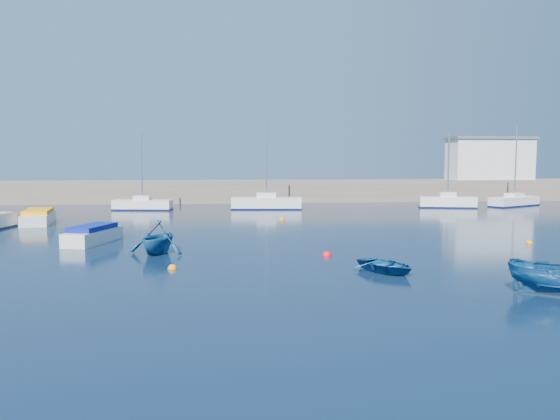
{
  "coord_description": "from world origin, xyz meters",
  "views": [
    {
      "loc": [
        -3.33,
        -19.54,
        5.06
      ],
      "look_at": [
        0.59,
        17.76,
        1.6
      ],
      "focal_mm": 35.0,
      "sensor_mm": 36.0,
      "label": 1
    }
  ],
  "objects": [
    {
      "name": "sailboat_8",
      "position": [
        28.41,
        36.95,
        0.57
      ],
      "size": [
        6.83,
        4.83,
        8.77
      ],
      "rotation": [
        0.0,
        0.0,
        2.06
      ],
      "color": "silver",
      "rests_on": "ground"
    },
    {
      "name": "motorboat_2",
      "position": [
        -17.95,
        25.32,
        0.54
      ],
      "size": [
        2.84,
        5.82,
        1.15
      ],
      "rotation": [
        0.0,
        0.0,
        0.16
      ],
      "color": "silver",
      "rests_on": "ground"
    },
    {
      "name": "sailboat_6",
      "position": [
        1.12,
        36.12,
        0.68
      ],
      "size": [
        7.26,
        2.65,
        9.38
      ],
      "rotation": [
        0.0,
        0.0,
        1.48
      ],
      "color": "silver",
      "rests_on": "ground"
    },
    {
      "name": "sailboat_5",
      "position": [
        -11.41,
        36.36,
        0.58
      ],
      "size": [
        6.0,
        2.49,
        7.73
      ],
      "rotation": [
        0.0,
        0.0,
        1.42
      ],
      "color": "silver",
      "rests_on": "ground"
    },
    {
      "name": "dinghy_right",
      "position": [
        9.12,
        -0.78,
        0.7
      ],
      "size": [
        3.84,
        2.92,
        1.4
      ],
      "primitive_type": "imported",
      "rotation": [
        0.0,
        0.0,
        1.08
      ],
      "color": "navy",
      "rests_on": "ground"
    },
    {
      "name": "dinghy_center",
      "position": [
        3.97,
        4.08,
        0.31
      ],
      "size": [
        3.34,
        3.68,
        0.62
      ],
      "primitive_type": "imported",
      "rotation": [
        0.0,
        0.0,
        0.51
      ],
      "color": "navy",
      "rests_on": "ground"
    },
    {
      "name": "ground",
      "position": [
        0.0,
        0.0,
        0.0
      ],
      "size": [
        220.0,
        220.0,
        0.0
      ],
      "primitive_type": "plane",
      "color": "#0C1D35",
      "rests_on": "ground"
    },
    {
      "name": "buoy_2",
      "position": [
        15.16,
        11.48,
        0.0
      ],
      "size": [
        0.41,
        0.41,
        0.41
      ],
      "primitive_type": "sphere",
      "color": "orange",
      "rests_on": "ground"
    },
    {
      "name": "harbor_office",
      "position": [
        30.0,
        46.0,
        5.1
      ],
      "size": [
        10.0,
        4.0,
        5.0
      ],
      "primitive_type": "cube",
      "color": "silver",
      "rests_on": "back_wall"
    },
    {
      "name": "buoy_0",
      "position": [
        -5.7,
        5.82,
        0.0
      ],
      "size": [
        0.44,
        0.44,
        0.44
      ],
      "primitive_type": "sphere",
      "color": "orange",
      "rests_on": "ground"
    },
    {
      "name": "dinghy_left",
      "position": [
        -6.86,
        10.13,
        0.89
      ],
      "size": [
        3.86,
        4.15,
        1.79
      ],
      "primitive_type": "imported",
      "rotation": [
        0.0,
        0.0,
        -0.33
      ],
      "color": "navy",
      "rests_on": "ground"
    },
    {
      "name": "sailboat_7",
      "position": [
        20.31,
        35.79,
        0.65
      ],
      "size": [
        6.03,
        2.98,
        7.83
      ],
      "rotation": [
        0.0,
        0.0,
        1.33
      ],
      "color": "silver",
      "rests_on": "ground"
    },
    {
      "name": "buoy_3",
      "position": [
        1.6,
        25.72,
        0.0
      ],
      "size": [
        0.5,
        0.5,
        0.5
      ],
      "primitive_type": "sphere",
      "color": "orange",
      "rests_on": "ground"
    },
    {
      "name": "buoy_1",
      "position": [
        2.11,
        8.52,
        0.0
      ],
      "size": [
        0.5,
        0.5,
        0.5
      ],
      "primitive_type": "sphere",
      "color": "red",
      "rests_on": "ground"
    },
    {
      "name": "motorboat_1",
      "position": [
        -11.22,
        14.35,
        0.52
      ],
      "size": [
        2.88,
        4.82,
        1.12
      ],
      "rotation": [
        0.0,
        0.0,
        -0.3
      ],
      "color": "silver",
      "rests_on": "ground"
    },
    {
      "name": "back_wall",
      "position": [
        0.0,
        46.0,
        1.3
      ],
      "size": [
        96.0,
        4.5,
        2.6
      ],
      "primitive_type": "cube",
      "color": "#6E6154",
      "rests_on": "ground"
    }
  ]
}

